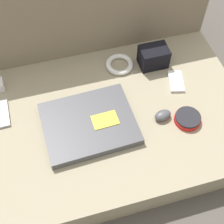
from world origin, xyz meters
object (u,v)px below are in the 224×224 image
(laptop, at_px, (89,124))
(phone_silver, at_px, (176,81))
(computer_mouse, at_px, (163,115))
(camera_pouch, at_px, (153,57))
(phone_black, at_px, (0,114))
(speaker_puck, at_px, (188,119))

(laptop, height_order, phone_silver, laptop)
(computer_mouse, distance_m, camera_pouch, 0.27)
(phone_black, bearing_deg, phone_silver, -3.25)
(laptop, distance_m, camera_pouch, 0.39)
(speaker_puck, relative_size, phone_silver, 0.83)
(computer_mouse, bearing_deg, phone_silver, 40.90)
(phone_black, bearing_deg, computer_mouse, -17.69)
(computer_mouse, xyz_separation_m, speaker_puck, (0.08, -0.03, -0.00))
(speaker_puck, xyz_separation_m, phone_silver, (0.03, 0.18, -0.01))
(laptop, bearing_deg, phone_silver, 13.57)
(phone_black, xyz_separation_m, camera_pouch, (0.62, 0.09, 0.04))
(phone_black, bearing_deg, speaker_puck, -18.53)
(computer_mouse, distance_m, speaker_puck, 0.09)
(phone_silver, distance_m, phone_black, 0.68)
(phone_silver, bearing_deg, speaker_puck, -85.03)
(phone_black, distance_m, camera_pouch, 0.63)
(phone_black, relative_size, camera_pouch, 1.06)
(computer_mouse, xyz_separation_m, camera_pouch, (0.06, 0.26, 0.03))
(camera_pouch, bearing_deg, phone_black, -171.64)
(camera_pouch, bearing_deg, phone_silver, -64.63)
(computer_mouse, height_order, phone_silver, computer_mouse)
(laptop, height_order, computer_mouse, same)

